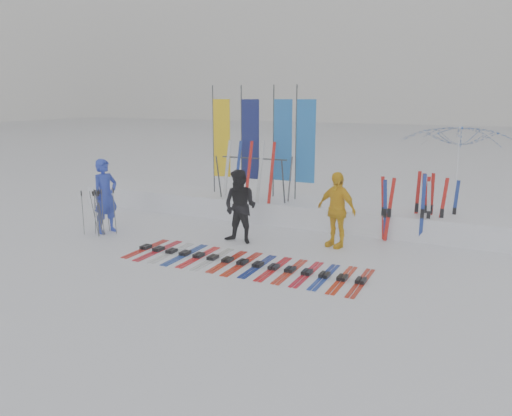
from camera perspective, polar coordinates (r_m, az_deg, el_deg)
The scene contains 11 objects.
ground at distance 10.30m, azimuth -4.90°, elevation -7.09°, with size 120.00×120.00×0.00m, color white.
snow_bank at distance 14.21m, azimuth 4.51°, elevation -0.31°, with size 14.00×1.60×0.60m, color white.
person_blue at distance 13.43m, azimuth -16.82°, elevation 1.32°, with size 0.70×0.46×1.92m, color #1F36BA.
person_black at distance 11.94m, azimuth -1.82°, elevation 0.15°, with size 0.86×0.67×1.78m, color black.
person_yellow at distance 11.77m, azimuth 9.16°, elevation -0.18°, with size 1.05×0.44×1.78m, color yellow.
tent_canopy at distance 14.65m, azimuth 21.82°, elevation 3.64°, with size 3.08×3.14×2.83m, color white.
ski_row at distance 10.60m, azimuth -1.56°, elevation -6.26°, with size 5.23×1.69×0.07m.
pole_cluster at distance 13.30m, azimuth -17.49°, elevation -0.44°, with size 0.85×0.76×1.23m.
feather_flags at distance 14.51m, azimuth 0.83°, elevation 7.76°, with size 3.24×0.16×3.20m.
ski_rack at distance 14.08m, azimuth -0.24°, elevation 4.10°, with size 2.04×0.80×1.23m.
upright_skis at distance 12.88m, azimuth 18.11°, elevation -0.01°, with size 1.67×1.03×1.68m.
Camera 1 is at (4.96, -8.34, 3.45)m, focal length 35.00 mm.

